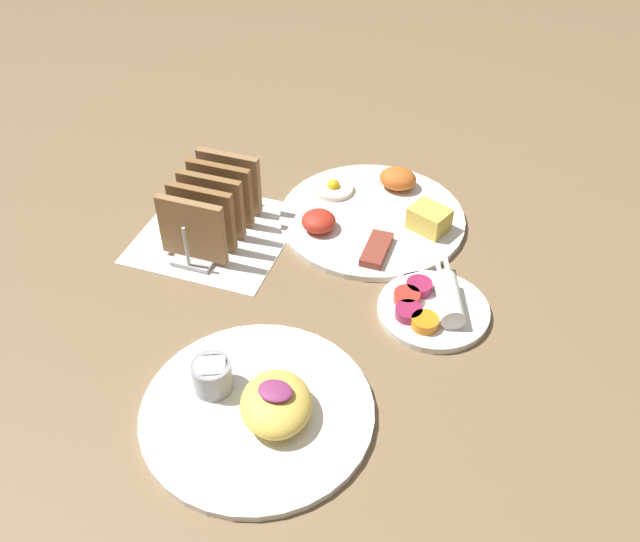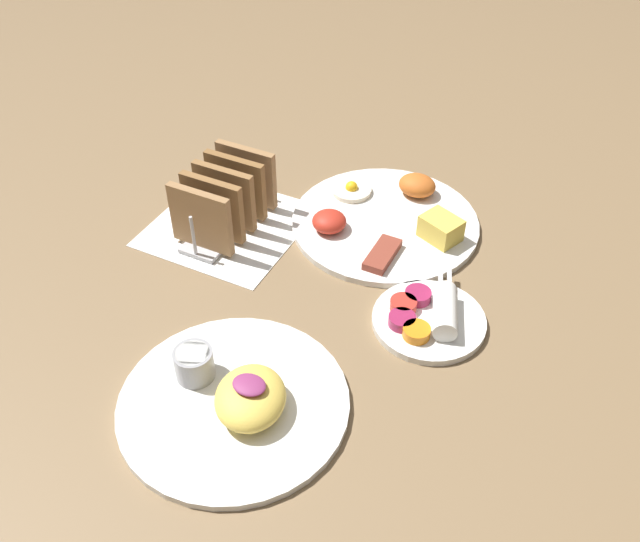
% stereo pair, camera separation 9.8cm
% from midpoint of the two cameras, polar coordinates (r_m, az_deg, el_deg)
% --- Properties ---
extents(ground_plane, '(3.00, 3.00, 0.00)m').
position_cam_midpoint_polar(ground_plane, '(0.98, -2.82, -2.50)').
color(ground_plane, brown).
extents(napkin_flat, '(0.22, 0.22, 0.00)m').
position_cam_midpoint_polar(napkin_flat, '(1.11, -10.90, 2.86)').
color(napkin_flat, white).
rests_on(napkin_flat, ground_plane).
extents(plate_breakfast, '(0.29, 0.29, 0.05)m').
position_cam_midpoint_polar(plate_breakfast, '(1.11, 1.81, 4.45)').
color(plate_breakfast, white).
rests_on(plate_breakfast, ground_plane).
extents(plate_condiments, '(0.15, 0.17, 0.04)m').
position_cam_midpoint_polar(plate_condiments, '(0.96, 6.19, -2.96)').
color(plate_condiments, white).
rests_on(plate_condiments, ground_plane).
extents(plate_foreground, '(0.27, 0.27, 0.06)m').
position_cam_midpoint_polar(plate_foreground, '(0.85, -8.32, -10.82)').
color(plate_foreground, white).
rests_on(plate_foreground, ground_plane).
extents(toast_rack, '(0.10, 0.18, 0.10)m').
position_cam_midpoint_polar(toast_rack, '(1.08, -11.24, 4.95)').
color(toast_rack, '#B7B7BC').
rests_on(toast_rack, ground_plane).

